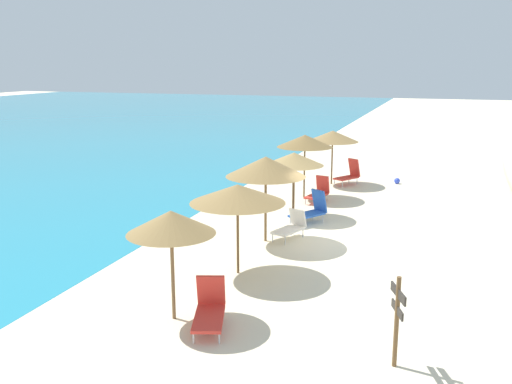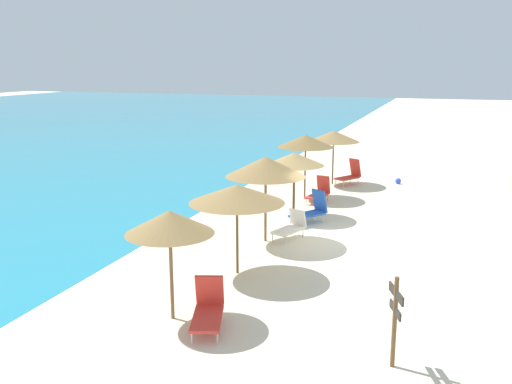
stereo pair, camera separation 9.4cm
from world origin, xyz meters
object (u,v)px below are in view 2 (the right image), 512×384
object	(u,v)px
beach_umbrella_2	(266,167)
lounge_chair_4	(208,309)
beach_umbrella_0	(170,222)
beach_umbrella_1	(237,194)
beach_umbrella_5	(334,136)
lounge_chair_0	(319,192)
wooden_signpost	(395,314)
beach_umbrella_4	(306,141)
lounge_chair_1	(311,210)
lounge_chair_2	(291,227)
beach_umbrella_3	(294,159)
lounge_chair_3	(350,174)
beach_ball	(398,181)

from	to	relation	value
beach_umbrella_2	lounge_chair_4	bearing A→B (deg)	-173.30
beach_umbrella_0	lounge_chair_4	bearing A→B (deg)	-98.31
beach_umbrella_1	beach_umbrella_5	size ratio (longest dim) A/B	1.01
beach_umbrella_0	beach_umbrella_1	bearing A→B (deg)	-6.67
lounge_chair_0	wooden_signpost	world-z (taller)	wooden_signpost
beach_umbrella_4	wooden_signpost	world-z (taller)	beach_umbrella_4
lounge_chair_1	lounge_chair_2	bearing A→B (deg)	116.32
beach_umbrella_0	beach_umbrella_2	world-z (taller)	beach_umbrella_2
beach_umbrella_3	beach_umbrella_4	size ratio (longest dim) A/B	0.90
beach_umbrella_5	wooden_signpost	xyz separation A→B (m)	(-16.58, -4.58, -1.24)
beach_umbrella_3	beach_umbrella_5	size ratio (longest dim) A/B	0.96
beach_umbrella_2	lounge_chair_3	world-z (taller)	beach_umbrella_2
lounge_chair_4	beach_umbrella_0	bearing A→B (deg)	-26.28
beach_umbrella_0	lounge_chair_3	distance (m)	16.29
lounge_chair_3	beach_umbrella_0	bearing A→B (deg)	116.17
beach_umbrella_4	beach_umbrella_2	bearing A→B (deg)	-177.18
beach_umbrella_1	beach_umbrella_4	world-z (taller)	beach_umbrella_4
beach_umbrella_4	lounge_chair_2	bearing A→B (deg)	-170.08
beach_umbrella_3	lounge_chair_3	xyz separation A→B (m)	(6.57, -1.02, -1.72)
lounge_chair_4	beach_ball	distance (m)	17.42
beach_umbrella_3	beach_ball	xyz separation A→B (m)	(7.53, -3.22, -2.09)
beach_umbrella_1	beach_umbrella_3	distance (m)	6.34
beach_umbrella_5	lounge_chair_2	xyz separation A→B (m)	(-9.21, -0.48, -1.92)
beach_umbrella_0	lounge_chair_1	world-z (taller)	beach_umbrella_0
lounge_chair_1	beach_umbrella_2	bearing A→B (deg)	102.26
lounge_chair_1	lounge_chair_2	size ratio (longest dim) A/B	1.08
beach_umbrella_2	lounge_chair_1	world-z (taller)	beach_umbrella_2
beach_umbrella_0	beach_umbrella_3	world-z (taller)	beach_umbrella_0
beach_umbrella_0	lounge_chair_0	bearing A→B (deg)	-3.07
beach_umbrella_2	lounge_chair_2	distance (m)	2.28
beach_umbrella_1	lounge_chair_3	bearing A→B (deg)	-4.03
lounge_chair_4	lounge_chair_0	bearing A→B (deg)	-106.59
beach_umbrella_0	beach_umbrella_2	xyz separation A→B (m)	(6.29, -0.20, 0.20)
beach_umbrella_1	lounge_chair_1	size ratio (longest dim) A/B	1.70
beach_umbrella_3	beach_umbrella_2	bearing A→B (deg)	178.80
beach_umbrella_1	wooden_signpost	size ratio (longest dim) A/B	1.43
beach_umbrella_4	lounge_chair_2	xyz separation A→B (m)	(-6.00, -1.05, -2.07)
beach_umbrella_5	lounge_chair_1	size ratio (longest dim) A/B	1.68
beach_umbrella_1	beach_ball	bearing A→B (deg)	-12.63
lounge_chair_2	beach_ball	distance (m)	10.58
wooden_signpost	beach_umbrella_3	bearing A→B (deg)	2.38
lounge_chair_2	wooden_signpost	world-z (taller)	wooden_signpost
lounge_chair_2	lounge_chair_4	xyz separation A→B (m)	(-6.97, -0.03, 0.02)
beach_umbrella_0	beach_umbrella_4	xyz separation A→B (m)	(12.83, 0.12, 0.18)
beach_umbrella_2	lounge_chair_3	bearing A→B (deg)	-6.30
beach_umbrella_2	lounge_chair_1	xyz separation A→B (m)	(2.61, -0.93, -2.01)
lounge_chair_3	lounge_chair_4	size ratio (longest dim) A/B	0.91
lounge_chair_3	beach_ball	size ratio (longest dim) A/B	5.09
lounge_chair_2	lounge_chair_4	bearing A→B (deg)	109.11
beach_umbrella_2	beach_umbrella_5	distance (m)	9.74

